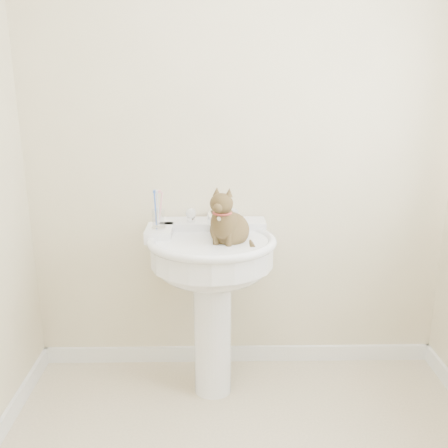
{
  "coord_description": "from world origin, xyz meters",
  "views": [
    {
      "loc": [
        -0.12,
        -1.44,
        1.56
      ],
      "look_at": [
        -0.08,
        0.8,
        0.9
      ],
      "focal_mm": 40.0,
      "sensor_mm": 36.0,
      "label": 1
    }
  ],
  "objects": [
    {
      "name": "baseboard_back",
      "position": [
        0.0,
        1.09,
        0.04
      ],
      "size": [
        2.2,
        0.02,
        0.09
      ],
      "primitive_type": "cube",
      "color": "white",
      "rests_on": "floor"
    },
    {
      "name": "faucet",
      "position": [
        -0.14,
        0.96,
        0.91
      ],
      "size": [
        0.28,
        0.12,
        0.14
      ],
      "color": "silver",
      "rests_on": "pedestal_sink"
    },
    {
      "name": "soap_bar",
      "position": [
        -0.1,
        1.05,
        0.88
      ],
      "size": [
        0.1,
        0.06,
        0.03
      ],
      "primitive_type": "cube",
      "rotation": [
        0.0,
        0.0,
        -0.1
      ],
      "color": "orange",
      "rests_on": "pedestal_sink"
    },
    {
      "name": "toothbrush_cup",
      "position": [
        -0.4,
        0.87,
        0.91
      ],
      "size": [
        0.07,
        0.07,
        0.18
      ],
      "rotation": [
        0.0,
        0.0,
        -0.07
      ],
      "color": "silver",
      "rests_on": "pedestal_sink"
    },
    {
      "name": "pedestal_sink",
      "position": [
        -0.14,
        0.81,
        0.68
      ],
      "size": [
        0.63,
        0.61,
        0.86
      ],
      "color": "white",
      "rests_on": "floor"
    },
    {
      "name": "cat",
      "position": [
        -0.06,
        0.79,
        0.9
      ],
      "size": [
        0.21,
        0.26,
        0.38
      ],
      "rotation": [
        0.0,
        0.0,
        -0.39
      ],
      "color": "brown",
      "rests_on": "pedestal_sink"
    },
    {
      "name": "wall_back",
      "position": [
        0.0,
        1.1,
        1.25
      ],
      "size": [
        2.2,
        0.0,
        2.5
      ],
      "primitive_type": null,
      "color": "beige",
      "rests_on": "ground"
    }
  ]
}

